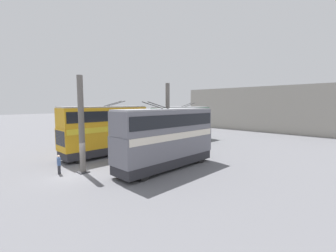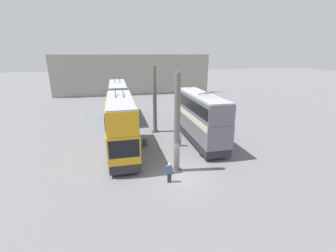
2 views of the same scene
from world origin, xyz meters
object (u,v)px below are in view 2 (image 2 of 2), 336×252
Objects in this scene: person_aisle_foreground at (169,172)px; bus_left_near at (200,115)px; bus_right_mid at (118,98)px; oil_drum at (145,142)px; bus_right_near at (121,123)px; person_by_left_row at (179,138)px.

bus_left_near is at bearing -22.60° from person_aisle_foreground.
oil_drum is (-11.70, -2.34, -2.53)m from bus_right_mid.
oil_drum is (0.05, 5.94, -2.56)m from bus_left_near.
bus_right_mid reaches higher than oil_drum.
bus_right_mid is at bearing -0.00° from bus_right_near.
bus_right_near is at bearing 97.70° from bus_left_near.
bus_right_mid is 12.20m from oil_drum.
person_aisle_foreground is (-7.25, 5.12, -2.16)m from bus_left_near.
person_by_left_row is at bearing -9.25° from person_aisle_foreground.
bus_right_near is 12.88m from bus_right_mid.
bus_right_mid is 12.40× the size of oil_drum.
bus_right_near is at bearing 116.60° from oil_drum.
person_aisle_foreground reaches higher than oil_drum.
bus_right_near reaches higher than bus_right_mid.
bus_left_near is 6.47m from oil_drum.
person_aisle_foreground is at bearing -152.77° from bus_right_near.
oil_drum is at bearing -66.61° from person_by_left_row.
bus_right_near reaches higher than bus_left_near.
bus_right_near reaches higher than oil_drum.
person_by_left_row is (6.56, -2.63, 0.08)m from person_aisle_foreground.
bus_right_mid reaches higher than person_by_left_row.
oil_drum is at bearing 89.51° from bus_left_near.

